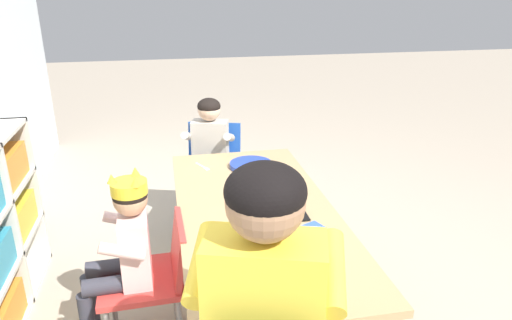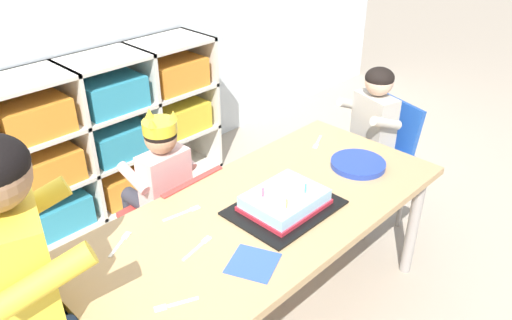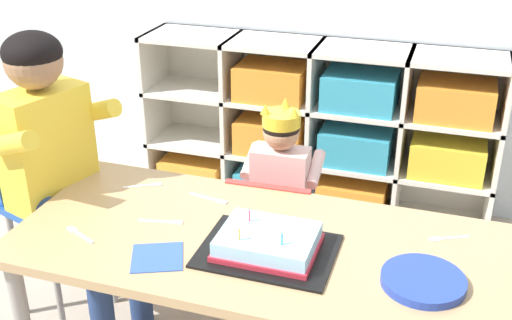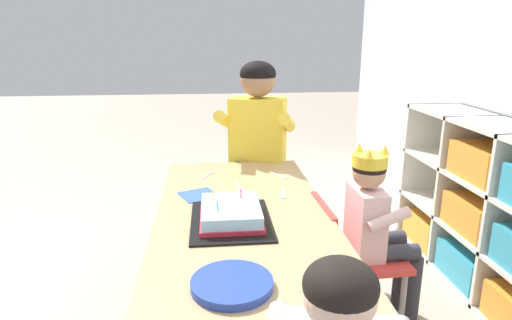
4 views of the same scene
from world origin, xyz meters
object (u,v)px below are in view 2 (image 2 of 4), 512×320
at_px(adult_helper_seated, 46,266).
at_px(fork_near_child_seat, 173,305).
at_px(classroom_chair_guest_side, 378,148).
at_px(fork_by_napkin, 199,247).
at_px(birthday_cake_on_tray, 285,202).
at_px(activity_table, 265,221).
at_px(guest_at_table_side, 365,129).
at_px(fork_beside_plate_stack, 184,213).
at_px(classroom_chair_blue, 177,215).
at_px(paper_plate_stack, 358,164).
at_px(fork_at_table_front_edge, 121,243).
at_px(fork_scattered_mid_table, 317,143).
at_px(child_with_crown, 159,176).

bearing_deg(adult_helper_seated, fork_near_child_seat, -121.61).
bearing_deg(classroom_chair_guest_side, fork_by_napkin, -69.42).
bearing_deg(birthday_cake_on_tray, fork_by_napkin, 170.97).
bearing_deg(classroom_chair_guest_side, adult_helper_seated, -74.39).
height_order(activity_table, adult_helper_seated, adult_helper_seated).
xyz_separation_m(guest_at_table_side, fork_beside_plate_stack, (-1.06, 0.07, 0.01)).
xyz_separation_m(classroom_chair_blue, classroom_chair_guest_side, (1.00, -0.36, 0.08)).
relative_size(activity_table, fork_beside_plate_stack, 10.03).
height_order(paper_plate_stack, fork_by_napkin, paper_plate_stack).
distance_m(adult_helper_seated, fork_by_napkin, 0.47).
relative_size(adult_helper_seated, guest_at_table_side, 1.29).
distance_m(activity_table, birthday_cake_on_tray, 0.11).
bearing_deg(adult_helper_seated, fork_beside_plate_stack, -64.89).
relative_size(classroom_chair_blue, classroom_chair_guest_side, 0.86).
distance_m(activity_table, fork_at_table_front_edge, 0.52).
bearing_deg(fork_beside_plate_stack, adult_helper_seated, 16.94).
bearing_deg(birthday_cake_on_tray, classroom_chair_blue, 103.67).
xyz_separation_m(activity_table, fork_at_table_front_edge, (-0.47, 0.21, 0.06)).
distance_m(classroom_chair_guest_side, fork_beside_plate_stack, 1.16).
distance_m(guest_at_table_side, fork_by_napkin, 1.15).
bearing_deg(guest_at_table_side, fork_near_child_seat, -62.63).
xyz_separation_m(guest_at_table_side, fork_at_table_front_edge, (-1.31, 0.09, 0.01)).
xyz_separation_m(birthday_cake_on_tray, fork_near_child_seat, (-0.57, -0.09, -0.03)).
height_order(classroom_chair_blue, adult_helper_seated, adult_helper_seated).
bearing_deg(paper_plate_stack, fork_near_child_seat, -176.17).
height_order(paper_plate_stack, fork_scattered_mid_table, paper_plate_stack).
distance_m(child_with_crown, fork_near_child_seat, 0.82).
relative_size(birthday_cake_on_tray, fork_near_child_seat, 3.17).
bearing_deg(fork_at_table_front_edge, birthday_cake_on_tray, 124.43).
bearing_deg(classroom_chair_guest_side, guest_at_table_side, -90.00).
relative_size(activity_table, child_with_crown, 1.84).
relative_size(birthday_cake_on_tray, fork_scattered_mid_table, 3.27).
bearing_deg(birthday_cake_on_tray, guest_at_table_side, 12.23).
distance_m(adult_helper_seated, fork_scattered_mid_table, 1.29).
distance_m(child_with_crown, fork_beside_plate_stack, 0.40).
distance_m(birthday_cake_on_tray, fork_near_child_seat, 0.58).
bearing_deg(fork_at_table_front_edge, adult_helper_seated, -12.14).
height_order(classroom_chair_blue, fork_scattered_mid_table, classroom_chair_blue).
height_order(child_with_crown, fork_near_child_seat, child_with_crown).
relative_size(child_with_crown, fork_by_napkin, 5.67).
xyz_separation_m(paper_plate_stack, fork_by_napkin, (-0.80, 0.08, -0.01)).
relative_size(fork_beside_plate_stack, fork_at_table_front_edge, 1.19).
height_order(fork_beside_plate_stack, fork_by_napkin, same).
height_order(birthday_cake_on_tray, fork_by_napkin, birthday_cake_on_tray).
bearing_deg(child_with_crown, guest_at_table_side, 152.56).
relative_size(activity_table, paper_plate_stack, 6.49).
relative_size(child_with_crown, fork_beside_plate_stack, 5.46).
xyz_separation_m(paper_plate_stack, fork_at_table_front_edge, (-0.96, 0.28, -0.01)).
relative_size(classroom_chair_guest_side, fork_by_napkin, 4.64).
bearing_deg(guest_at_table_side, fork_beside_plate_stack, -77.14).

